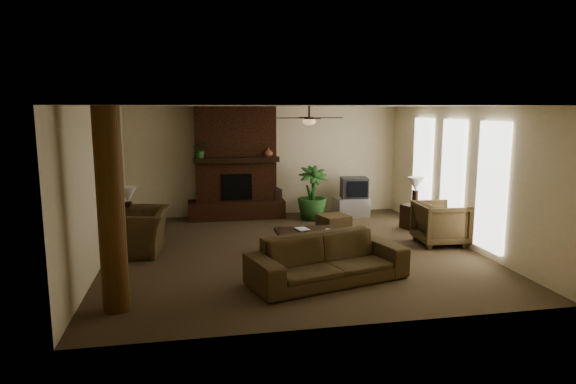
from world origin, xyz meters
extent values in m
plane|color=brown|center=(0.00, 0.00, 0.00)|extent=(7.00, 7.00, 0.00)
plane|color=silver|center=(0.00, 0.00, 2.80)|extent=(7.00, 7.00, 0.00)
plane|color=beige|center=(0.00, 3.50, 1.40)|extent=(7.00, 0.00, 7.00)
plane|color=beige|center=(0.00, -3.50, 1.40)|extent=(7.00, 0.00, 7.00)
plane|color=beige|center=(-3.50, 0.00, 1.40)|extent=(0.00, 7.00, 7.00)
plane|color=beige|center=(3.50, 0.00, 1.40)|extent=(0.00, 7.00, 7.00)
cube|color=#452312|center=(-0.80, 3.25, 1.40)|extent=(2.00, 0.50, 2.80)
cube|color=#452312|center=(-0.80, 3.15, 0.23)|extent=(2.40, 0.70, 0.45)
cube|color=black|center=(-0.80, 2.99, 0.82)|extent=(0.75, 0.04, 0.65)
cube|color=black|center=(-0.80, 2.97, 1.50)|extent=(2.10, 0.28, 0.12)
cube|color=white|center=(3.45, 1.60, 1.35)|extent=(0.08, 0.85, 2.35)
cube|color=white|center=(3.45, 0.20, 1.35)|extent=(0.08, 0.85, 2.35)
cube|color=white|center=(3.45, -1.20, 1.35)|extent=(0.08, 0.85, 2.35)
cylinder|color=brown|center=(-2.95, -2.40, 1.40)|extent=(0.36, 0.36, 2.80)
cube|color=black|center=(-3.44, 1.80, 1.05)|extent=(0.10, 1.00, 2.10)
cylinder|color=black|center=(0.40, 0.30, 2.68)|extent=(0.04, 0.04, 0.24)
cylinder|color=black|center=(0.40, 0.30, 2.56)|extent=(0.20, 0.20, 0.06)
ellipsoid|color=#F2BF72|center=(0.40, 0.30, 2.50)|extent=(0.26, 0.26, 0.14)
cube|color=black|center=(0.80, 0.30, 2.57)|extent=(0.55, 0.12, 0.01)
cube|color=black|center=(0.00, 0.30, 2.57)|extent=(0.55, 0.12, 0.01)
cube|color=black|center=(0.40, 0.70, 2.57)|extent=(0.12, 0.55, 0.01)
cube|color=black|center=(0.40, -0.10, 2.57)|extent=(0.12, 0.55, 0.01)
imported|color=#4C3B20|center=(0.22, -1.84, 0.50)|extent=(2.65, 1.41, 1.00)
imported|color=#4C3B20|center=(-2.95, 0.43, 0.56)|extent=(0.95, 1.36, 1.12)
imported|color=#4C3B20|center=(3.08, -0.11, 0.48)|extent=(0.93, 0.98, 0.96)
cube|color=black|center=(0.28, -0.11, 0.40)|extent=(1.20, 0.70, 0.06)
cube|color=black|center=(-0.22, -0.36, 0.18)|extent=(0.07, 0.07, 0.37)
cube|color=black|center=(0.78, -0.36, 0.18)|extent=(0.07, 0.07, 0.37)
cube|color=black|center=(-0.22, 0.14, 0.18)|extent=(0.07, 0.07, 0.37)
cube|color=black|center=(0.78, 0.14, 0.18)|extent=(0.07, 0.07, 0.37)
cube|color=#4C3B20|center=(1.20, 1.24, 0.20)|extent=(0.75, 0.75, 0.40)
cube|color=silver|center=(2.10, 2.74, 0.25)|extent=(0.90, 0.58, 0.50)
cube|color=#333335|center=(2.15, 2.72, 0.76)|extent=(0.70, 0.57, 0.52)
cube|color=black|center=(2.15, 2.46, 0.76)|extent=(0.52, 0.09, 0.40)
cylinder|color=black|center=(0.20, 3.15, 0.35)|extent=(0.34, 0.34, 0.70)
sphere|color=black|center=(0.20, 3.15, 0.60)|extent=(0.34, 0.34, 0.34)
imported|color=#2A5622|center=(1.04, 2.62, 0.37)|extent=(0.85, 1.39, 0.75)
cube|color=black|center=(-3.15, 1.03, 0.28)|extent=(0.65, 0.65, 0.55)
cylinder|color=black|center=(-3.15, 0.98, 0.73)|extent=(0.17, 0.17, 0.35)
cone|color=beige|center=(-3.15, 0.98, 1.05)|extent=(0.43, 0.43, 0.30)
cube|color=black|center=(3.15, 1.25, 0.28)|extent=(0.63, 0.63, 0.55)
cylinder|color=black|center=(3.13, 1.25, 0.73)|extent=(0.17, 0.17, 0.35)
cone|color=beige|center=(3.13, 1.25, 1.05)|extent=(0.45, 0.45, 0.30)
imported|color=#2A5622|center=(-1.67, 2.93, 1.72)|extent=(0.42, 0.46, 0.33)
imported|color=brown|center=(0.00, 2.98, 1.67)|extent=(0.28, 0.28, 0.22)
imported|color=#999999|center=(0.08, -0.11, 0.57)|extent=(0.22, 0.08, 0.29)
imported|color=#999999|center=(0.58, -0.25, 0.58)|extent=(0.18, 0.14, 0.29)
camera|label=1|loc=(-1.85, -9.31, 2.77)|focal=31.28mm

